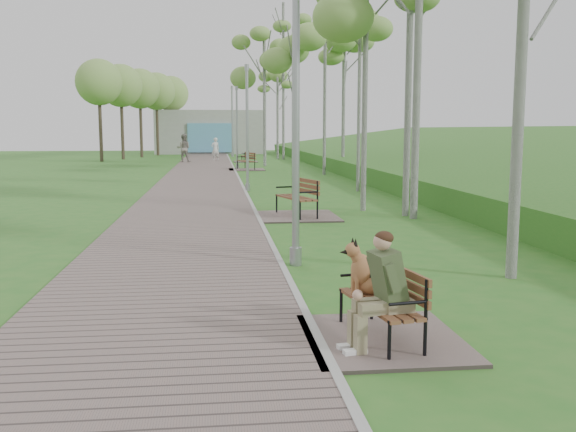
% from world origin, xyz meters
% --- Properties ---
extents(ground, '(120.00, 120.00, 0.00)m').
position_xyz_m(ground, '(0.00, 0.00, 0.00)').
color(ground, '#2D6D23').
rests_on(ground, ground).
extents(walkway, '(3.50, 67.00, 0.04)m').
position_xyz_m(walkway, '(-1.75, 21.50, 0.02)').
color(walkway, '#72615C').
rests_on(walkway, ground).
extents(kerb, '(0.10, 67.00, 0.05)m').
position_xyz_m(kerb, '(0.00, 21.50, 0.03)').
color(kerb, '#999993').
rests_on(kerb, ground).
extents(embankment, '(14.00, 70.00, 1.60)m').
position_xyz_m(embankment, '(12.00, 20.00, 0.00)').
color(embankment, '#48792C').
rests_on(embankment, ground).
extents(building_north, '(10.00, 5.20, 4.00)m').
position_xyz_m(building_north, '(-1.50, 50.97, 1.99)').
color(building_north, '#9E9E99').
rests_on(building_north, ground).
extents(bench_main, '(1.65, 1.83, 1.44)m').
position_xyz_m(bench_main, '(0.61, -3.94, 0.40)').
color(bench_main, '#72615C').
rests_on(bench_main, ground).
extents(bench_second, '(2.02, 2.24, 1.24)m').
position_xyz_m(bench_second, '(1.00, 5.93, 0.23)').
color(bench_second, '#72615C').
rests_on(bench_second, ground).
extents(bench_third, '(1.98, 2.20, 1.21)m').
position_xyz_m(bench_third, '(0.64, 25.54, 0.23)').
color(bench_third, '#72615C').
rests_on(bench_third, ground).
extents(bench_far, '(1.64, 1.82, 1.01)m').
position_xyz_m(bench_far, '(1.01, 34.40, 0.18)').
color(bench_far, '#72615C').
rests_on(bench_far, ground).
extents(lamp_post_near, '(0.20, 0.20, 5.26)m').
position_xyz_m(lamp_post_near, '(0.24, 0.03, 2.46)').
color(lamp_post_near, '#929499').
rests_on(lamp_post_near, ground).
extents(lamp_post_second, '(0.18, 0.18, 4.58)m').
position_xyz_m(lamp_post_second, '(0.11, 13.22, 2.14)').
color(lamp_post_second, '#929499').
rests_on(lamp_post_second, ground).
extents(lamp_post_third, '(0.18, 0.18, 4.67)m').
position_xyz_m(lamp_post_third, '(0.19, 26.40, 2.18)').
color(lamp_post_third, '#929499').
rests_on(lamp_post_third, ground).
extents(lamp_post_far, '(0.22, 0.22, 5.81)m').
position_xyz_m(lamp_post_far, '(0.39, 43.41, 2.71)').
color(lamp_post_far, '#929499').
rests_on(lamp_post_far, ground).
extents(pedestrian_near, '(0.72, 0.61, 1.67)m').
position_xyz_m(pedestrian_near, '(-1.05, 36.31, 0.83)').
color(pedestrian_near, silver).
rests_on(pedestrian_near, ground).
extents(pedestrian_far, '(0.99, 0.79, 1.93)m').
position_xyz_m(pedestrian_far, '(-3.20, 34.14, 0.97)').
color(pedestrian_far, gray).
rests_on(pedestrian_far, ground).
extents(birch_near_b, '(2.23, 2.23, 8.55)m').
position_xyz_m(birch_near_b, '(4.12, 12.61, 6.71)').
color(birch_near_b, silver).
rests_on(birch_near_b, ground).
extents(birch_mid_b, '(2.58, 2.58, 10.50)m').
position_xyz_m(birch_mid_b, '(4.35, 21.27, 8.25)').
color(birch_mid_b, silver).
rests_on(birch_mid_b, ground).
extents(birch_mid_c, '(2.39, 2.39, 7.18)m').
position_xyz_m(birch_mid_c, '(2.56, 19.33, 5.64)').
color(birch_mid_c, silver).
rests_on(birch_mid_c, ground).
extents(birch_far_a, '(2.37, 2.37, 9.04)m').
position_xyz_m(birch_far_a, '(5.63, 22.94, 7.10)').
color(birch_far_a, silver).
rests_on(birch_far_a, ground).
extents(birch_far_b, '(2.82, 2.82, 8.25)m').
position_xyz_m(birch_far_b, '(2.00, 29.40, 6.48)').
color(birch_far_b, silver).
rests_on(birch_far_b, ground).
extents(birch_far_c, '(2.78, 2.78, 11.95)m').
position_xyz_m(birch_far_c, '(4.07, 37.93, 9.38)').
color(birch_far_c, silver).
rests_on(birch_far_c, ground).
extents(birch_distant_a, '(2.36, 2.36, 7.19)m').
position_xyz_m(birch_distant_a, '(3.70, 38.60, 5.65)').
color(birch_distant_a, silver).
rests_on(birch_distant_a, ground).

